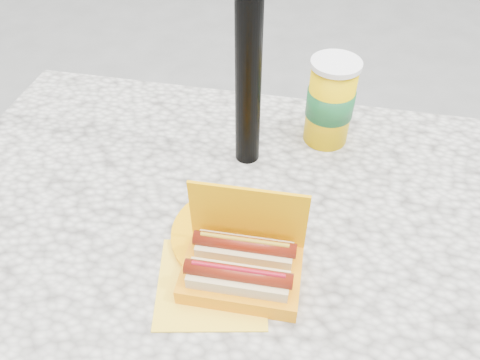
# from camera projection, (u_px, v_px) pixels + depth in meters

# --- Properties ---
(picnic_table) EXTENTS (1.20, 0.80, 0.75)m
(picnic_table) POSITION_uv_depth(u_px,v_px,m) (232.00, 246.00, 0.96)
(picnic_table) COLOR beige
(picnic_table) RESTS_ON ground
(hotdog_box) EXTENTS (0.19, 0.13, 0.16)m
(hotdog_box) POSITION_uv_depth(u_px,v_px,m) (242.00, 266.00, 0.75)
(hotdog_box) COLOR #F1A000
(hotdog_box) RESTS_ON picnic_table
(fries_plate) EXTENTS (0.24, 0.32, 0.05)m
(fries_plate) POSITION_uv_depth(u_px,v_px,m) (233.00, 236.00, 0.83)
(fries_plate) COLOR yellow
(fries_plate) RESTS_ON picnic_table
(soda_cup) EXTENTS (0.10, 0.10, 0.19)m
(soda_cup) POSITION_uv_depth(u_px,v_px,m) (330.00, 102.00, 0.98)
(soda_cup) COLOR #FFC700
(soda_cup) RESTS_ON picnic_table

